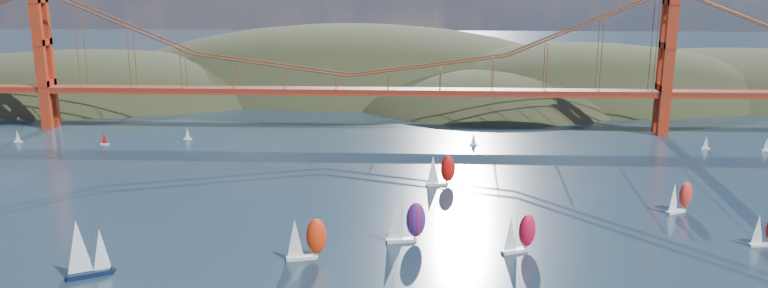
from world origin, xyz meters
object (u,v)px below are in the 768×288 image
sloop_navy (85,249)px  racer_5 (440,170)px  racer_0 (305,238)px  racer_rwb (405,221)px  racer_1 (518,233)px  racer_2 (765,230)px  racer_3 (679,197)px

sloop_navy → racer_5: (76.70, 69.59, -1.47)m
racer_0 → racer_rwb: 25.08m
racer_5 → racer_1: bearing=-85.4°
racer_2 → racer_3: 26.32m
racer_2 → racer_rwb: (-84.47, -1.09, 1.09)m
racer_0 → racer_rwb: size_ratio=0.97×
sloop_navy → racer_3: (139.53, 47.82, -1.91)m
racer_0 → racer_rwb: (22.19, 11.69, 0.14)m
racer_3 → racer_2: bearing=-91.2°
sloop_navy → racer_5: size_ratio=1.40×
racer_2 → racer_rwb: 84.48m
racer_rwb → racer_3: bearing=6.4°
racer_1 → racer_5: racer_5 is taller
racer_2 → racer_5: 87.48m
racer_rwb → racer_5: bearing=66.0°
racer_0 → racer_1: 48.72m
racer_1 → racer_5: (-16.56, 51.47, 0.16)m
racer_5 → racer_rwb: size_ratio=0.94×
racer_2 → sloop_navy: bearing=180.0°
racer_0 → racer_1: bearing=-6.5°
racer_1 → racer_2: bearing=-19.3°
racer_0 → racer_5: (31.73, 57.92, -0.18)m
racer_2 → racer_5: racer_5 is taller
racer_0 → racer_5: bearing=47.2°
racer_0 → racer_2: (106.66, 12.77, -0.95)m
sloop_navy → racer_0: size_ratio=1.34×
racer_0 → racer_1: size_ratio=1.07×
racer_rwb → racer_1: bearing=-23.7°
sloop_navy → racer_2: (151.62, 24.44, -2.24)m
racer_2 → racer_rwb: size_ratio=0.79×
racer_5 → racer_rwb: racer_rwb is taller
racer_1 → racer_3: bearing=7.2°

